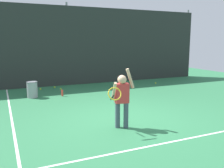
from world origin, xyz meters
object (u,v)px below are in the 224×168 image
(ball_hopper, at_px, (32,89))
(tennis_player, at_px, (122,97))
(tennis_ball_7, at_px, (61,89))
(water_bottle, at_px, (62,93))
(tennis_ball_6, at_px, (55,87))
(tennis_ball_5, at_px, (40,89))
(tennis_ball_1, at_px, (156,83))

(ball_hopper, bearing_deg, tennis_player, -70.14)
(ball_hopper, height_order, tennis_ball_7, ball_hopper)
(water_bottle, height_order, tennis_ball_6, water_bottle)
(tennis_player, distance_m, ball_hopper, 4.31)
(tennis_ball_5, bearing_deg, ball_hopper, -109.21)
(tennis_player, height_order, tennis_ball_1, tennis_player)
(water_bottle, distance_m, tennis_ball_7, 1.21)
(tennis_player, distance_m, water_bottle, 3.91)
(tennis_player, height_order, tennis_ball_6, tennis_player)
(tennis_ball_6, bearing_deg, ball_hopper, -125.69)
(tennis_ball_1, bearing_deg, tennis_ball_5, 172.17)
(water_bottle, bearing_deg, tennis_ball_1, 10.31)
(tennis_ball_1, bearing_deg, tennis_player, -131.15)
(water_bottle, xyz_separation_m, tennis_ball_6, (0.06, 1.67, -0.08))
(tennis_player, bearing_deg, water_bottle, 107.11)
(water_bottle, bearing_deg, tennis_ball_7, 79.90)
(tennis_ball_7, bearing_deg, water_bottle, -100.10)
(tennis_player, distance_m, tennis_ball_1, 6.23)
(tennis_ball_6, relative_size, tennis_ball_7, 1.00)
(ball_hopper, height_order, tennis_ball_6, ball_hopper)
(tennis_ball_7, bearing_deg, ball_hopper, -140.61)
(tennis_ball_5, relative_size, tennis_ball_6, 1.00)
(tennis_ball_1, distance_m, tennis_ball_6, 4.55)
(water_bottle, height_order, tennis_ball_7, water_bottle)
(tennis_ball_1, xyz_separation_m, tennis_ball_7, (-4.32, 0.36, 0.00))
(water_bottle, relative_size, tennis_ball_1, 3.33)
(tennis_ball_5, height_order, tennis_ball_6, same)
(tennis_ball_6, bearing_deg, tennis_ball_7, -73.17)
(tennis_player, relative_size, tennis_ball_1, 20.46)
(water_bottle, xyz_separation_m, tennis_ball_7, (0.21, 1.19, -0.08))
(tennis_ball_1, xyz_separation_m, tennis_ball_5, (-5.07, 0.70, 0.00))
(tennis_player, height_order, ball_hopper, tennis_player)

